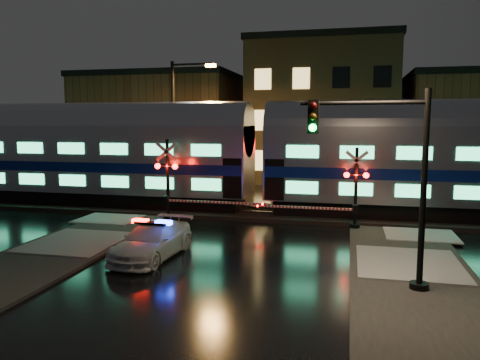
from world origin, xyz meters
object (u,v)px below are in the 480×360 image
object	(u,v)px
crossing_signal_left	(174,188)
streetlight	(178,121)
police_car	(152,241)
traffic_light	(390,186)
crossing_signal_right	(348,196)

from	to	relation	value
crossing_signal_left	streetlight	bearing A→B (deg)	108.72
police_car	traffic_light	size ratio (longest dim) A/B	0.75
streetlight	traffic_light	bearing A→B (deg)	-50.36
crossing_signal_right	police_car	bearing A→B (deg)	-138.43
police_car	streetlight	bearing A→B (deg)	110.30
traffic_light	streetlight	bearing A→B (deg)	127.17
crossing_signal_right	streetlight	distance (m)	13.25
police_car	crossing_signal_left	bearing A→B (deg)	107.81
crossing_signal_right	crossing_signal_left	size ratio (longest dim) A/B	0.93
crossing_signal_left	traffic_light	distance (m)	12.67
police_car	streetlight	size ratio (longest dim) A/B	0.51
traffic_light	streetlight	distance (m)	19.04
crossing_signal_left	streetlight	world-z (taller)	streetlight
traffic_light	police_car	bearing A→B (deg)	166.36
crossing_signal_right	streetlight	world-z (taller)	streetlight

